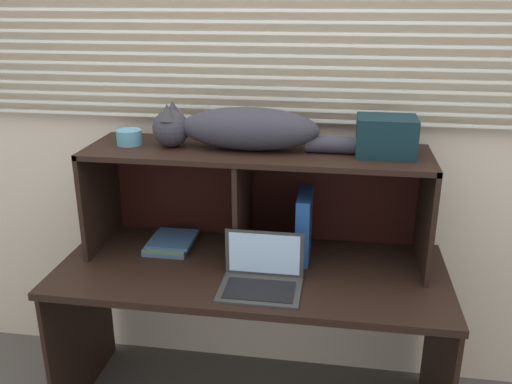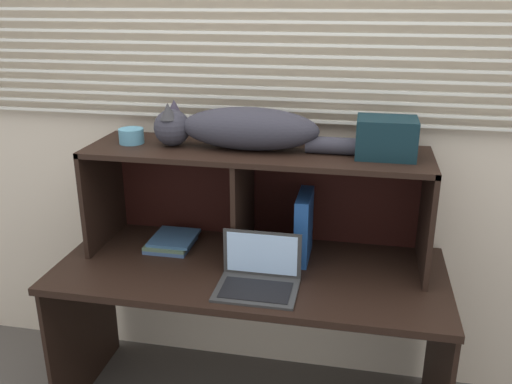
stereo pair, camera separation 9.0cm
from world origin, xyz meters
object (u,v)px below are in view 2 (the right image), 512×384
Objects in this scene: laptop at (258,277)px; binder_upright at (304,226)px; small_basket at (131,136)px; cat at (243,129)px; book_stack at (172,241)px; storage_box at (386,138)px.

laptop is 0.33m from binder_upright.
cat is at bearing -0.00° from small_basket.
binder_upright reaches higher than book_stack.
binder_upright is 0.82m from small_basket.
cat reaches higher than laptop.
book_stack is 0.50m from small_basket.
laptop is (0.12, -0.28, -0.51)m from cat.
storage_box is at bearing 0.17° from book_stack.
cat is 0.62m from book_stack.
cat is at bearing 113.15° from laptop.
book_stack is (-0.58, -0.00, -0.12)m from binder_upright.
cat reaches higher than small_basket.
laptop is at bearing -116.43° from binder_upright.
binder_upright reaches higher than laptop.
small_basket is (-0.60, 0.28, 0.45)m from laptop.
storage_box is at bearing 0.00° from binder_upright.
laptop is at bearing -66.85° from cat.
binder_upright is (0.14, 0.28, 0.10)m from laptop.
small_basket reaches higher than book_stack.
laptop is 0.72m from storage_box.
book_stack is 1.03m from storage_box.
binder_upright is 1.26× the size of storage_box.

